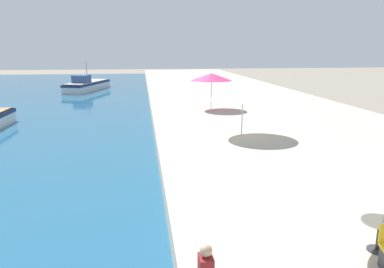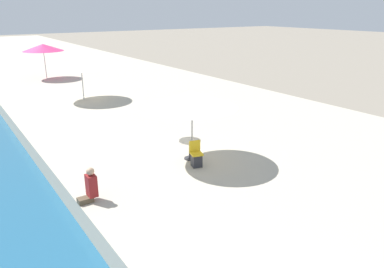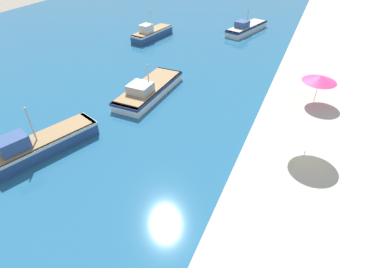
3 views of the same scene
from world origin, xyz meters
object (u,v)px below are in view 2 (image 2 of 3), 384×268
Objects in this scene: cafe_umbrella_pink at (192,99)px; person_at_quay at (90,187)px; cafe_umbrella_white at (81,63)px; cafe_table at (190,145)px; cafe_chair_left at (196,158)px; cafe_umbrella_striped at (43,48)px.

cafe_umbrella_pink reaches higher than person_at_quay.
cafe_umbrella_white reaches higher than cafe_table.
person_at_quay is at bearing -165.80° from cafe_table.
cafe_table is (-0.03, 0.09, -1.77)m from cafe_umbrella_pink.
cafe_umbrella_white reaches higher than person_at_quay.
cafe_chair_left is at bearing -105.62° from cafe_table.
cafe_umbrella_white is (-0.10, 11.76, -0.08)m from cafe_umbrella_pink.
cafe_umbrella_white is 3.82× the size of cafe_chair_left.
person_at_quay is (-4.23, -0.97, -1.84)m from cafe_umbrella_pink.
cafe_chair_left is (-0.13, -12.37, -1.90)m from cafe_umbrella_white.
cafe_umbrella_white is at bearing -90.09° from cafe_umbrella_striped.
cafe_umbrella_pink is 1.78m from cafe_table.
cafe_umbrella_pink is at bearing 12.93° from person_at_quay.
cafe_umbrella_pink is 2.08m from cafe_chair_left.
cafe_umbrella_white is at bearing 90.49° from cafe_umbrella_pink.
cafe_umbrella_striped is at bearing 89.91° from cafe_umbrella_white.
cafe_chair_left is 4.02m from person_at_quay.
cafe_umbrella_pink is 20.81m from cafe_umbrella_striped.
cafe_umbrella_striped is at bearing 79.24° from person_at_quay.
cafe_umbrella_pink is 0.96× the size of cafe_umbrella_white.
cafe_umbrella_pink is at bearing -89.51° from cafe_umbrella_white.
cafe_umbrella_pink is 3.65× the size of cafe_chair_left.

